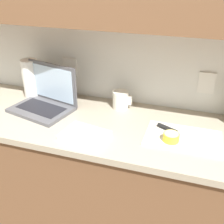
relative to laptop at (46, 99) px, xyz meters
name	(u,v)px	position (x,y,z in m)	size (l,w,h in m)	color
counter_unit	(87,182)	(0.26, -0.06, -0.51)	(2.04, 0.59, 0.93)	brown
laptop	(46,99)	(0.00, 0.00, 0.00)	(0.39, 0.31, 0.25)	#515156
cutting_board	(183,138)	(0.80, -0.09, -0.06)	(0.37, 0.23, 0.01)	silver
knife	(172,131)	(0.74, -0.06, -0.04)	(0.24, 0.14, 0.02)	silver
lemon_half_cut	(171,137)	(0.75, -0.13, -0.03)	(0.08, 0.08, 0.04)	yellow
measuring_cup	(121,100)	(0.42, 0.14, -0.01)	(0.11, 0.09, 0.10)	silver
paper_towel_roll	(31,79)	(-0.16, 0.12, 0.06)	(0.10, 0.10, 0.24)	white
dish_towel	(85,135)	(0.34, -0.22, -0.05)	(0.22, 0.16, 0.02)	white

